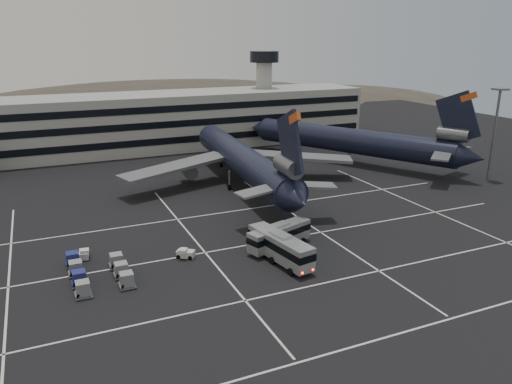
% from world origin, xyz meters
% --- Properties ---
extents(ground, '(260.00, 260.00, 0.00)m').
position_xyz_m(ground, '(0.00, 0.00, 0.00)').
color(ground, black).
rests_on(ground, ground).
extents(lane_markings, '(90.00, 55.62, 0.01)m').
position_xyz_m(lane_markings, '(0.95, 0.72, 0.01)').
color(lane_markings, silver).
rests_on(lane_markings, ground).
extents(terminal, '(125.00, 26.00, 24.00)m').
position_xyz_m(terminal, '(-2.95, 71.14, 6.93)').
color(terminal, gray).
rests_on(terminal, ground).
extents(hills, '(352.00, 180.00, 44.00)m').
position_xyz_m(hills, '(17.99, 170.00, -12.07)').
color(hills, '#38332B').
rests_on(hills, ground).
extents(lightpole_right, '(2.40, 2.40, 18.28)m').
position_xyz_m(lightpole_right, '(58.00, 15.00, 11.82)').
color(lightpole_right, slate).
rests_on(lightpole_right, ground).
extents(trijet_main, '(47.31, 57.69, 18.08)m').
position_xyz_m(trijet_main, '(10.64, 30.83, 5.25)').
color(trijet_main, black).
rests_on(trijet_main, ground).
extents(trijet_far, '(33.95, 53.20, 18.08)m').
position_xyz_m(trijet_far, '(40.46, 37.23, 5.43)').
color(trijet_far, black).
rests_on(trijet_far, ground).
extents(bus_near, '(4.45, 11.47, 3.95)m').
position_xyz_m(bus_near, '(1.97, -2.61, 2.16)').
color(bus_near, gray).
rests_on(bus_near, ground).
extents(bus_far, '(10.31, 5.39, 3.56)m').
position_xyz_m(bus_far, '(3.83, 1.36, 1.95)').
color(bus_far, gray).
rests_on(bus_far, ground).
extents(tug_a, '(1.59, 2.34, 1.40)m').
position_xyz_m(tug_a, '(-21.06, 8.66, 0.62)').
color(tug_a, silver).
rests_on(tug_a, ground).
extents(tug_b, '(2.58, 2.42, 1.43)m').
position_xyz_m(tug_b, '(-8.76, 3.45, 0.64)').
color(tug_b, silver).
rests_on(tug_b, ground).
extents(uld_cluster, '(7.18, 10.96, 1.80)m').
position_xyz_m(uld_cluster, '(-20.27, 2.09, 0.88)').
color(uld_cluster, '#2D2D30').
rests_on(uld_cluster, ground).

